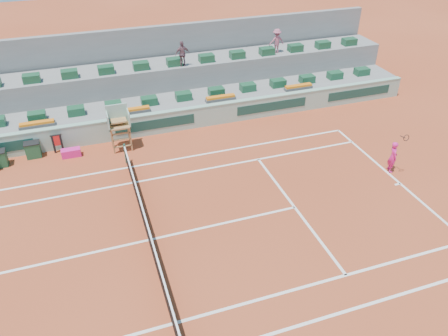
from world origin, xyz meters
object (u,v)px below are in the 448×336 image
at_px(player_bag, 71,153).
at_px(tennis_player, 393,157).
at_px(umpire_chair, 119,122).
at_px(drink_cooler_a, 33,149).

height_order(player_bag, tennis_player, tennis_player).
height_order(player_bag, umpire_chair, umpire_chair).
bearing_deg(drink_cooler_a, umpire_chair, -7.71).
distance_m(player_bag, umpire_chair, 2.91).
relative_size(umpire_chair, drink_cooler_a, 2.86).
relative_size(umpire_chair, tennis_player, 1.05).
bearing_deg(tennis_player, drink_cooler_a, 157.00).
xyz_separation_m(player_bag, tennis_player, (14.68, -6.39, 0.60)).
distance_m(umpire_chair, drink_cooler_a, 4.57).
relative_size(drink_cooler_a, tennis_player, 0.37).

